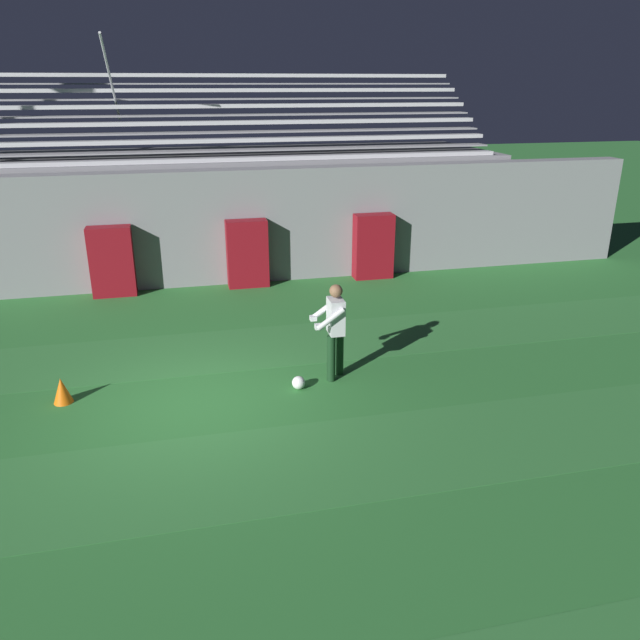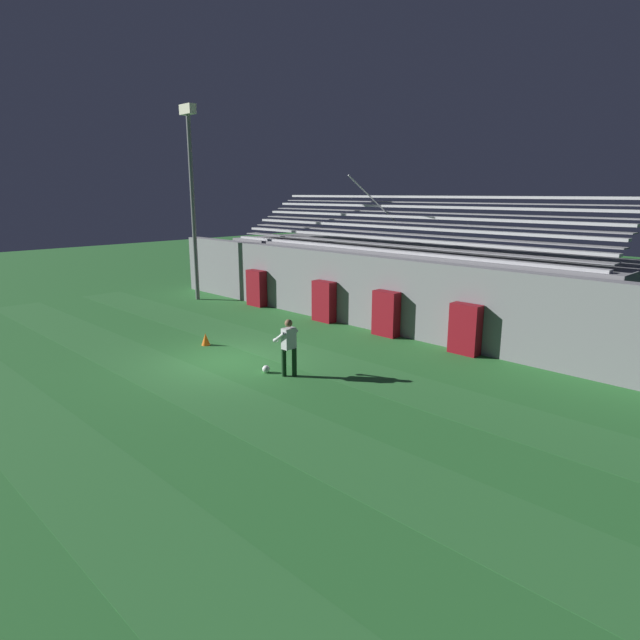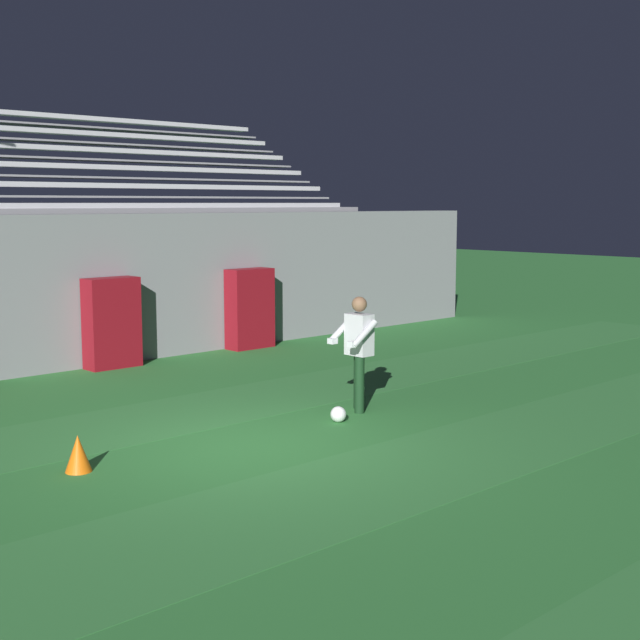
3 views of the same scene
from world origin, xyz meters
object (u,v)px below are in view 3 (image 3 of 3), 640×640
(padding_pillar_gate_right, at_px, (112,323))
(padding_pillar_far_right, at_px, (250,309))
(goalkeeper, at_px, (358,346))
(soccer_ball, at_px, (338,414))
(traffic_cone, at_px, (78,453))

(padding_pillar_gate_right, xyz_separation_m, padding_pillar_far_right, (3.23, 0.00, 0.00))
(goalkeeper, bearing_deg, padding_pillar_far_right, 66.15)
(padding_pillar_gate_right, height_order, soccer_ball, padding_pillar_gate_right)
(padding_pillar_gate_right, bearing_deg, padding_pillar_far_right, 0.00)
(goalkeeper, distance_m, traffic_cone, 4.47)
(padding_pillar_gate_right, bearing_deg, traffic_cone, -123.75)
(padding_pillar_gate_right, xyz_separation_m, goalkeeper, (0.80, -5.49, 0.13))
(traffic_cone, bearing_deg, soccer_ball, -5.88)
(goalkeeper, bearing_deg, padding_pillar_gate_right, 98.32)
(padding_pillar_far_right, bearing_deg, padding_pillar_gate_right, 180.00)
(padding_pillar_gate_right, xyz_separation_m, soccer_ball, (0.12, -5.78, -0.72))
(padding_pillar_gate_right, distance_m, soccer_ball, 5.82)
(padding_pillar_gate_right, xyz_separation_m, traffic_cone, (-3.60, -5.39, -0.62))
(padding_pillar_far_right, bearing_deg, traffic_cone, -141.72)
(padding_pillar_far_right, xyz_separation_m, traffic_cone, (-6.84, -5.39, -0.62))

